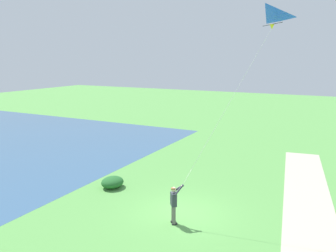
% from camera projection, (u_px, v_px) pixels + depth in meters
% --- Properties ---
extents(ground_plane, '(120.00, 120.00, 0.00)m').
position_uv_depth(ground_plane, '(182.00, 213.00, 16.53)').
color(ground_plane, '#569947').
extents(person_kite_flyer, '(0.61, 0.57, 1.83)m').
position_uv_depth(person_kite_flyer, '(174.00, 202.00, 15.32)').
color(person_kite_flyer, '#232328').
rests_on(person_kite_flyer, ground).
extents(flying_kite, '(3.62, 3.30, 7.74)m').
position_uv_depth(flying_kite, '(265.00, 18.00, 14.63)').
color(flying_kite, blue).
extents(lakeside_shrub, '(1.22, 1.38, 0.64)m').
position_uv_depth(lakeside_shrub, '(112.00, 182.00, 19.78)').
color(lakeside_shrub, '#236028').
rests_on(lakeside_shrub, ground).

